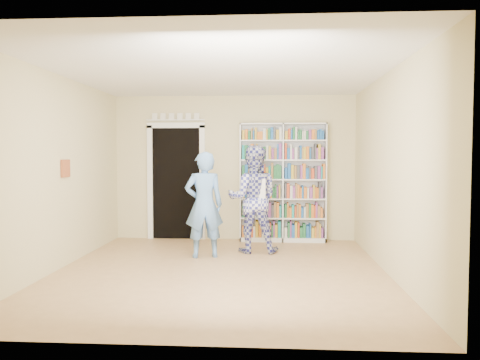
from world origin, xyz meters
name	(u,v)px	position (x,y,z in m)	size (l,w,h in m)	color
floor	(220,272)	(0.00, 0.00, 0.00)	(5.00, 5.00, 0.00)	#A87D51
ceiling	(220,72)	(0.00, 0.00, 2.70)	(5.00, 5.00, 0.00)	white
wall_back	(234,168)	(0.00, 2.50, 1.35)	(4.50, 4.50, 0.00)	beige
wall_left	(58,172)	(-2.25, 0.00, 1.35)	(5.00, 5.00, 0.00)	beige
wall_right	(390,173)	(2.25, 0.00, 1.35)	(5.00, 5.00, 0.00)	beige
bookshelf	(283,182)	(0.91, 2.34, 1.10)	(1.58, 0.30, 2.17)	white
doorway	(176,177)	(-1.10, 2.48, 1.18)	(1.10, 0.08, 2.43)	black
wall_art	(66,168)	(-2.23, 0.20, 1.40)	(0.03, 0.25, 0.25)	brown
man_blue	(204,205)	(-0.34, 0.89, 0.82)	(0.60, 0.39, 1.64)	#5D8DCF
man_plaid	(253,199)	(0.40, 1.34, 0.87)	(0.85, 0.66, 1.74)	navy
paper_sheet	(258,189)	(0.49, 1.12, 1.06)	(0.22, 0.01, 0.31)	white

